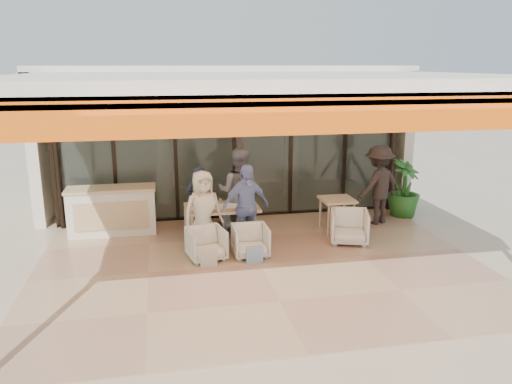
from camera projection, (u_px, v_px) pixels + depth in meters
ground at (260, 265)px, 9.10m from camera, size 70.00×70.00×0.00m
terrace_floor at (260, 265)px, 9.10m from camera, size 8.00×6.00×0.01m
terrace_structure at (264, 84)px, 8.04m from camera, size 8.00×6.00×3.40m
glass_storefront at (234, 151)px, 11.55m from camera, size 8.08×0.10×3.20m
interior_block at (222, 114)px, 13.59m from camera, size 9.05×3.62×3.52m
host_counter at (112, 211)px, 10.63m from camera, size 1.85×0.65×1.04m
dining_table at (221, 209)px, 10.19m from camera, size 1.50×0.90×0.93m
chair_far_left at (198, 215)px, 11.11m from camera, size 0.63×0.60×0.60m
chair_far_right at (235, 212)px, 11.26m from camera, size 0.65×0.61×0.66m
chair_near_left at (206, 242)px, 9.29m from camera, size 0.77×0.74×0.68m
chair_near_right at (251, 239)px, 9.45m from camera, size 0.66×0.62×0.67m
diner_navy at (199, 201)px, 10.52m from camera, size 0.58×0.41×1.50m
diner_grey at (238, 191)px, 10.63m from camera, size 1.08×0.96×1.86m
diner_cream at (203, 211)px, 9.65m from camera, size 0.89×0.69×1.60m
diner_periwinkle at (246, 207)px, 9.80m from camera, size 1.07×0.68×1.69m
tote_bag_cream at (209, 259)px, 8.95m from camera, size 0.30×0.10×0.34m
tote_bag_blue at (255, 255)px, 9.11m from camera, size 0.30×0.10×0.34m
side_table at (337, 203)px, 10.80m from camera, size 0.70×0.70×0.74m
side_chair at (349, 225)px, 10.15m from camera, size 0.91×0.88×0.76m
standing_woman at (378, 185)px, 11.25m from camera, size 1.35×1.09×1.82m
potted_palm at (404, 189)px, 11.86m from camera, size 1.08×1.08×1.38m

